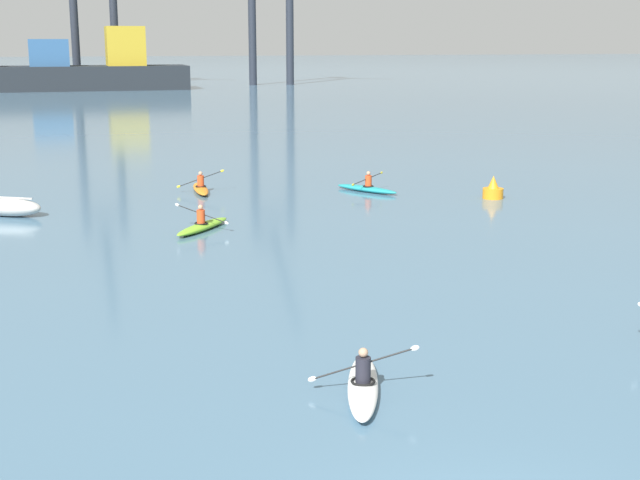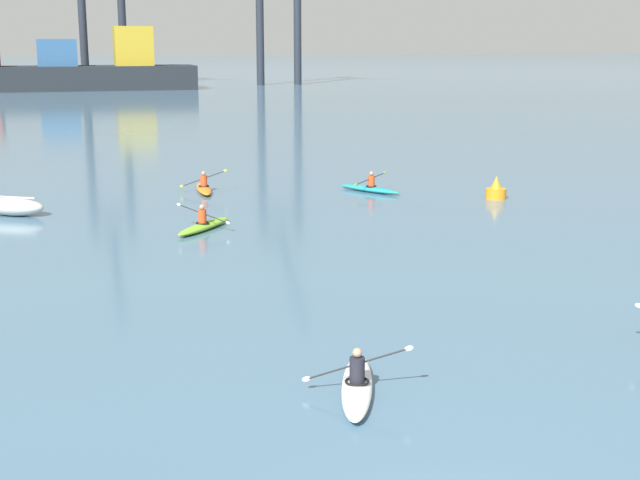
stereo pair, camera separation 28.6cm
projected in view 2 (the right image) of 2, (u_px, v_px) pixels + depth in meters
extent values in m
cube|color=#1E2328|center=(59.00, 78.00, 122.75)|extent=(37.56, 8.28, 3.32)
cube|color=#2D5684|center=(57.00, 53.00, 121.98)|extent=(5.26, 5.80, 3.65)
cube|color=#B29323|center=(133.00, 46.00, 124.53)|extent=(5.26, 5.80, 5.41)
cylinder|color=#232833|center=(82.00, 6.00, 131.35)|extent=(1.20, 1.20, 23.49)
cylinder|color=#232833|center=(121.00, 7.00, 132.88)|extent=(1.20, 1.20, 23.49)
cylinder|color=#232833|center=(260.00, 4.00, 134.75)|extent=(1.20, 1.20, 24.50)
cylinder|color=#232833|center=(297.00, 4.00, 136.33)|extent=(1.20, 1.20, 24.50)
ellipsoid|color=beige|center=(14.00, 207.00, 34.83)|extent=(2.80, 2.26, 0.70)
cube|color=beige|center=(13.00, 197.00, 34.74)|extent=(1.72, 1.03, 0.06)
cylinder|color=orange|center=(496.00, 194.00, 38.53)|extent=(0.90, 0.90, 0.45)
cone|color=orange|center=(496.00, 182.00, 38.42)|extent=(0.50, 0.49, 0.55)
ellipsoid|color=silver|center=(639.00, 306.00, 19.71)|extent=(0.21, 0.10, 0.16)
ellipsoid|color=teal|center=(370.00, 189.00, 40.32)|extent=(2.31, 3.20, 0.26)
torus|color=black|center=(371.00, 186.00, 40.22)|extent=(0.68, 0.68, 0.05)
cylinder|color=#DB471E|center=(371.00, 181.00, 40.17)|extent=(0.30, 0.30, 0.50)
sphere|color=tan|center=(371.00, 173.00, 40.09)|extent=(0.19, 0.19, 0.19)
cylinder|color=black|center=(371.00, 179.00, 40.18)|extent=(1.78, 1.13, 0.35)
ellipsoid|color=yellow|center=(356.00, 185.00, 39.46)|extent=(0.19, 0.14, 0.14)
ellipsoid|color=yellow|center=(385.00, 173.00, 40.89)|extent=(0.19, 0.14, 0.14)
ellipsoid|color=silver|center=(357.00, 386.00, 17.30)|extent=(1.70, 3.41, 0.26)
torus|color=black|center=(357.00, 381.00, 17.17)|extent=(0.63, 0.63, 0.05)
cylinder|color=#23232D|center=(357.00, 370.00, 17.12)|extent=(0.30, 0.30, 0.50)
sphere|color=tan|center=(357.00, 353.00, 17.04)|extent=(0.19, 0.19, 0.19)
cylinder|color=black|center=(357.00, 364.00, 17.15)|extent=(1.89, 0.70, 0.71)
ellipsoid|color=silver|center=(306.00, 379.00, 17.29)|extent=(0.21, 0.11, 0.16)
ellipsoid|color=silver|center=(409.00, 348.00, 17.01)|extent=(0.21, 0.11, 0.16)
ellipsoid|color=orange|center=(204.00, 189.00, 40.39)|extent=(0.79, 3.43, 0.26)
torus|color=black|center=(204.00, 186.00, 40.26)|extent=(0.52, 0.52, 0.05)
cylinder|color=#DB471E|center=(204.00, 181.00, 40.21)|extent=(0.30, 0.30, 0.50)
sphere|color=tan|center=(204.00, 173.00, 40.13)|extent=(0.19, 0.19, 0.19)
cylinder|color=black|center=(204.00, 179.00, 40.23)|extent=(2.01, 0.14, 0.68)
ellipsoid|color=yellow|center=(182.00, 186.00, 40.09)|extent=(0.21, 0.05, 0.16)
ellipsoid|color=yellow|center=(225.00, 171.00, 40.38)|extent=(0.21, 0.05, 0.16)
ellipsoid|color=#7ABC2D|center=(204.00, 226.00, 32.22)|extent=(2.62, 3.01, 0.26)
torus|color=black|center=(202.00, 223.00, 32.10)|extent=(0.69, 0.69, 0.05)
cylinder|color=#DB471E|center=(202.00, 216.00, 32.05)|extent=(0.30, 0.30, 0.50)
sphere|color=tan|center=(202.00, 207.00, 31.97)|extent=(0.19, 0.19, 0.19)
cylinder|color=black|center=(203.00, 214.00, 32.07)|extent=(1.60, 1.33, 0.54)
ellipsoid|color=silver|center=(179.00, 205.00, 32.42)|extent=(0.18, 0.16, 0.15)
ellipsoid|color=silver|center=(228.00, 223.00, 31.73)|extent=(0.18, 0.16, 0.15)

